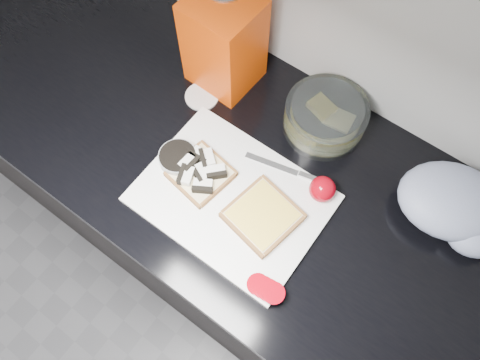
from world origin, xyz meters
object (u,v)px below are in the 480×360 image
at_px(glass_bowl, 325,117).
at_px(bread_bag, 224,43).
at_px(steel_canister, 227,25).
at_px(cutting_board, 232,198).

height_order(glass_bowl, bread_bag, bread_bag).
bearing_deg(bread_bag, steel_canister, 122.75).
bearing_deg(steel_canister, glass_bowl, -5.17).
relative_size(cutting_board, bread_bag, 1.67).
distance_m(cutting_board, glass_bowl, 0.29).
distance_m(glass_bowl, bread_bag, 0.29).
bearing_deg(cutting_board, steel_canister, 128.18).
relative_size(cutting_board, steel_canister, 1.64).
distance_m(cutting_board, bread_bag, 0.36).
relative_size(cutting_board, glass_bowl, 2.09).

